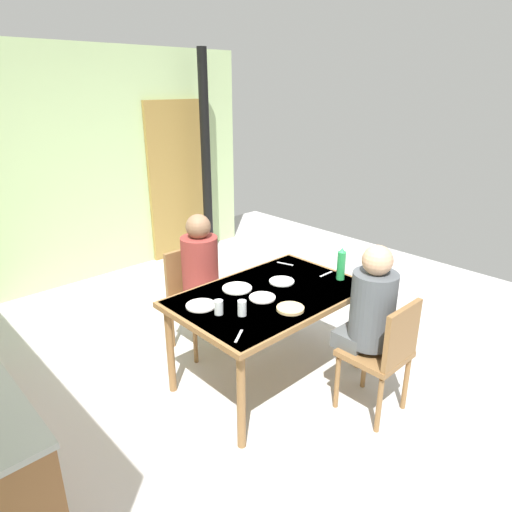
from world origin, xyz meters
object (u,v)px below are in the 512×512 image
object	(u,v)px
dining_table	(270,302)
chair_far_diner	(193,293)
person_far_diner	(201,267)
water_bottle_green_near	(341,265)
person_near_diner	(371,307)
chair_near_diner	(385,352)

from	to	relation	value
dining_table	chair_far_diner	xyz separation A→B (m)	(-0.12, 0.81, -0.17)
chair_far_diner	person_far_diner	bearing A→B (deg)	90.00
person_far_diner	water_bottle_green_near	distance (m)	1.13
person_near_diner	person_far_diner	xyz separation A→B (m)	(-0.39, 1.36, 0.00)
dining_table	person_far_diner	bearing A→B (deg)	99.92
dining_table	chair_far_diner	world-z (taller)	chair_far_diner
chair_near_diner	person_near_diner	xyz separation A→B (m)	(-0.00, 0.14, 0.28)
chair_near_diner	person_far_diner	bearing A→B (deg)	104.79
person_far_diner	person_near_diner	bearing A→B (deg)	106.21
water_bottle_green_near	person_near_diner	bearing A→B (deg)	-122.66
dining_table	chair_near_diner	bearing A→B (deg)	-71.30
dining_table	person_far_diner	xyz separation A→B (m)	(-0.12, 0.68, 0.11)
dining_table	person_near_diner	xyz separation A→B (m)	(0.28, -0.68, 0.11)
chair_far_diner	person_near_diner	xyz separation A→B (m)	(0.39, -1.49, 0.28)
chair_far_diner	water_bottle_green_near	bearing A→B (deg)	124.71
dining_table	person_near_diner	bearing A→B (deg)	-67.88
person_far_diner	chair_near_diner	bearing A→B (deg)	104.79
person_near_diner	water_bottle_green_near	xyz separation A→B (m)	(0.31, 0.48, 0.08)
person_far_diner	water_bottle_green_near	size ratio (longest dim) A/B	2.94
chair_far_diner	water_bottle_green_near	xyz separation A→B (m)	(0.70, -1.01, 0.36)
dining_table	chair_far_diner	bearing A→B (deg)	98.28
water_bottle_green_near	person_far_diner	bearing A→B (deg)	128.67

